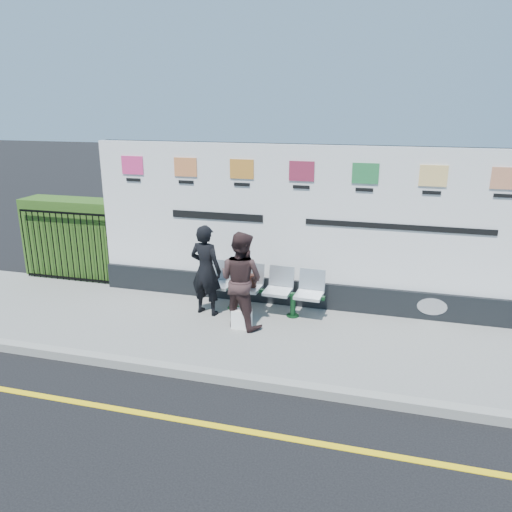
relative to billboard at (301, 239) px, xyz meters
The scene contains 12 objects.
ground 4.13m from the billboard, 97.40° to the right, with size 80.00×80.00×0.00m, color black.
pavement 1.98m from the billboard, 110.32° to the right, with size 14.00×3.00×0.12m, color gray.
kerb 3.19m from the billboard, 99.95° to the right, with size 14.00×0.18×0.14m, color gray.
yellow_line 4.13m from the billboard, 97.40° to the right, with size 14.00×0.10×0.01m, color yellow.
billboard is the anchor object (origin of this frame).
hedge 5.11m from the billboard, behind, with size 2.35×0.70×1.70m, color #2F5419.
railing 5.10m from the billboard, behind, with size 2.05×0.06×1.54m, color black, non-canonical shape.
bench 1.34m from the billboard, 135.08° to the right, with size 2.19×0.57×0.47m, color silver, non-canonical shape.
woman_left 1.84m from the billboard, 150.54° to the right, with size 0.61×0.40×1.66m, color black.
woman_right 1.51m from the billboard, 123.22° to the right, with size 0.81×0.63×1.67m, color #352222.
handbag_brown 1.25m from the billboard, 147.06° to the right, with size 0.30×0.13×0.24m, color black.
carrier_bag_white 1.89m from the billboard, 119.98° to the right, with size 0.33×0.20×0.33m, color white.
Camera 1 is at (2.03, -4.95, 3.83)m, focal length 35.00 mm.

